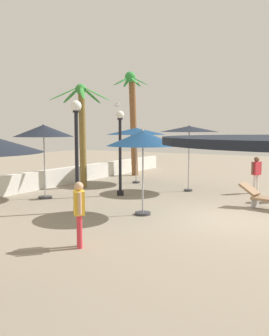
% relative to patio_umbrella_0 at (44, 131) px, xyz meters
% --- Properties ---
extents(ground_plane, '(56.00, 56.00, 0.00)m').
position_rel_patio_umbrella_0_xyz_m(ground_plane, '(0.16, -7.13, -2.63)').
color(ground_plane, gray).
extents(boundary_wall, '(25.20, 0.30, 0.83)m').
position_rel_patio_umbrella_0_xyz_m(boundary_wall, '(0.16, 1.80, -2.21)').
color(boundary_wall, silver).
rests_on(boundary_wall, ground_plane).
extents(patio_umbrella_0, '(2.32, 2.32, 2.93)m').
position_rel_patio_umbrella_0_xyz_m(patio_umbrella_0, '(0.00, 0.00, 0.00)').
color(patio_umbrella_0, '#333338').
rests_on(patio_umbrella_0, ground_plane).
extents(patio_umbrella_1, '(2.97, 2.97, 2.84)m').
position_rel_patio_umbrella_0_xyz_m(patio_umbrella_1, '(5.45, -0.97, -0.03)').
color(patio_umbrella_1, '#333338').
rests_on(patio_umbrella_1, ground_plane).
extents(patio_umbrella_2, '(2.29, 2.29, 2.71)m').
position_rel_patio_umbrella_0_xyz_m(patio_umbrella_2, '(-0.52, -4.71, -0.22)').
color(patio_umbrella_2, '#333338').
rests_on(patio_umbrella_2, ground_plane).
extents(patio_umbrella_3, '(2.54, 2.54, 2.92)m').
position_rel_patio_umbrella_0_xyz_m(patio_umbrella_3, '(4.48, -4.21, 0.07)').
color(patio_umbrella_3, '#333338').
rests_on(patio_umbrella_3, ground_plane).
extents(palm_tree_1, '(2.84, 2.95, 4.76)m').
position_rel_patio_umbrella_0_xyz_m(palm_tree_1, '(2.86, 0.38, 0.35)').
color(palm_tree_1, brown).
rests_on(palm_tree_1, ground_plane).
extents(palm_tree_2, '(2.00, 1.92, 5.96)m').
position_rel_patio_umbrella_0_xyz_m(palm_tree_2, '(7.92, 0.71, 0.94)').
color(palm_tree_2, brown).
rests_on(palm_tree_2, ground_plane).
extents(lamp_post_0, '(0.36, 0.36, 3.64)m').
position_rel_patio_umbrella_0_xyz_m(lamp_post_0, '(-1.26, -2.66, -0.40)').
color(lamp_post_0, black).
rests_on(lamp_post_0, ground_plane).
extents(lamp_post_1, '(0.34, 0.34, 3.46)m').
position_rel_patio_umbrella_0_xyz_m(lamp_post_1, '(2.06, -2.20, -0.60)').
color(lamp_post_1, black).
rests_on(lamp_post_1, ground_plane).
extents(lounge_chair_0, '(0.95, 1.94, 0.83)m').
position_rel_patio_umbrella_0_xyz_m(lounge_chair_0, '(2.35, -7.94, -2.23)').
color(lounge_chair_0, '#B7B7BC').
rests_on(lounge_chair_0, ground_plane).
extents(guest_0, '(0.43, 0.42, 1.53)m').
position_rel_patio_umbrella_0_xyz_m(guest_0, '(-4.16, -5.08, -1.71)').
color(guest_0, '#D8333F').
rests_on(guest_0, ground_plane).
extents(guest_3, '(0.50, 0.38, 1.56)m').
position_rel_patio_umbrella_0_xyz_m(guest_3, '(5.45, -6.89, -1.69)').
color(guest_3, silver).
rests_on(guest_3, ground_plane).
extents(seagull_1, '(0.94, 0.65, 0.16)m').
position_rel_patio_umbrella_0_xyz_m(seagull_1, '(6.84, 1.09, 1.43)').
color(seagull_1, white).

